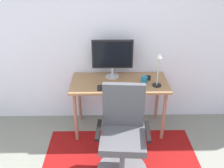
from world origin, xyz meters
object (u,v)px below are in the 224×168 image
desk_lamp (159,64)px  cell_phone (148,78)px  keyboard (115,88)px  computer_mouse (138,87)px  desk (119,88)px  monitor (112,56)px  office_chair (123,141)px  coffee_cup (144,80)px

desk_lamp → cell_phone: bearing=109.5°
keyboard → computer_mouse: size_ratio=4.13×
keyboard → desk_lamp: (0.52, 0.07, 0.28)m
desk → monitor: (-0.09, 0.15, 0.39)m
keyboard → cell_phone: 0.53m
monitor → computer_mouse: (0.30, -0.33, -0.28)m
monitor → cell_phone: bearing=-6.1°
desk → keyboard: 0.21m
cell_phone → desk_lamp: size_ratio=0.32×
computer_mouse → cell_phone: 0.32m
keyboard → desk_lamp: bearing=7.2°
cell_phone → office_chair: (-0.38, -0.86, -0.33)m
desk → office_chair: 0.79m
monitor → desk_lamp: (0.55, -0.27, -0.01)m
monitor → office_chair: 1.11m
coffee_cup → office_chair: (-0.30, -0.70, -0.37)m
keyboard → office_chair: bearing=-83.2°
coffee_cup → desk: bearing=168.7°
computer_mouse → office_chair: bearing=-109.6°
desk → monitor: 0.43m
computer_mouse → coffee_cup: bearing=50.8°
keyboard → cell_phone: keyboard is taller
desk → computer_mouse: computer_mouse is taller
desk → coffee_cup: bearing=-11.3°
computer_mouse → desk_lamp: (0.25, 0.06, 0.27)m
desk → keyboard: keyboard is taller
keyboard → coffee_cup: 0.39m
coffee_cup → cell_phone: (0.08, 0.16, -0.05)m
cell_phone → monitor: bearing=-175.2°
desk → coffee_cup: size_ratio=11.90×
desk_lamp → keyboard: bearing=-172.8°
keyboard → cell_phone: (0.45, 0.28, -0.00)m
office_chair → monitor: bearing=100.0°
coffee_cup → monitor: bearing=151.6°
cell_phone → desk_lamp: (0.08, -0.21, 0.29)m
computer_mouse → desk_lamp: 0.37m
cell_phone → office_chair: size_ratio=0.14×
monitor → keyboard: bearing=-85.7°
computer_mouse → office_chair: office_chair is taller
monitor → keyboard: 0.44m
computer_mouse → desk_lamp: desk_lamp is taller
keyboard → desk_lamp: desk_lamp is taller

